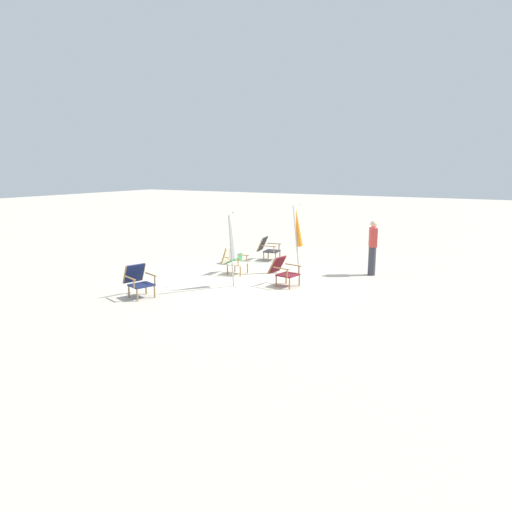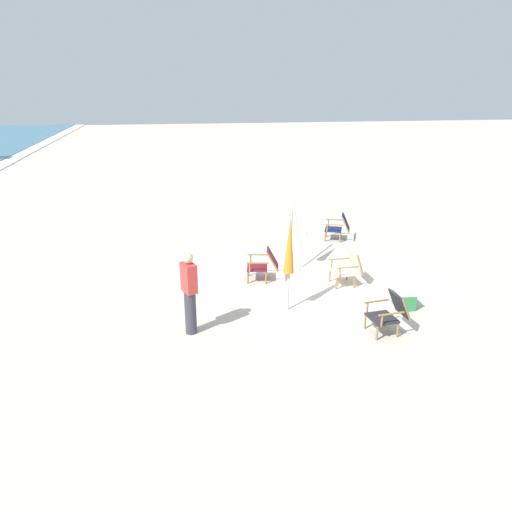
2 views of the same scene
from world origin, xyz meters
TOP-DOWN VIEW (x-y plane):
  - ground_plane at (0.00, 0.00)m, footprint 80.00×80.00m
  - beach_chair_back_left at (-2.51, -0.91)m, footprint 0.67×0.79m
  - beach_chair_far_center at (-0.16, -0.85)m, footprint 0.63×0.71m
  - beach_chair_mid_center at (3.08, -1.60)m, footprint 0.78×0.87m
  - beach_chair_front_right at (0.37, 1.07)m, footprint 0.69×0.84m
  - umbrella_furled_orange at (-1.19, 0.79)m, footprint 0.45×0.34m
  - umbrella_furled_white at (1.28, 0.02)m, footprint 0.74×0.42m
  - person_near_chairs at (-2.01, 2.85)m, footprint 0.39×0.32m
  - cooler_box at (-1.51, -1.65)m, footprint 0.49×0.35m

SIDE VIEW (x-z plane):
  - ground_plane at x=0.00m, z-range 0.00..0.00m
  - cooler_box at x=-1.51m, z-range 0.00..0.40m
  - beach_chair_front_right at x=0.37m, z-range 0.03..0.82m
  - beach_chair_mid_center at x=3.08m, z-range 0.03..0.83m
  - beach_chair_back_left at x=-2.51m, z-range 0.03..0.83m
  - beach_chair_far_center at x=-0.16m, z-range 0.02..0.84m
  - person_near_chairs at x=-2.01m, z-range 0.02..1.65m
  - umbrella_furled_white at x=1.28m, z-range 0.31..2.34m
  - umbrella_furled_orange at x=-1.19m, z-range 0.33..2.43m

